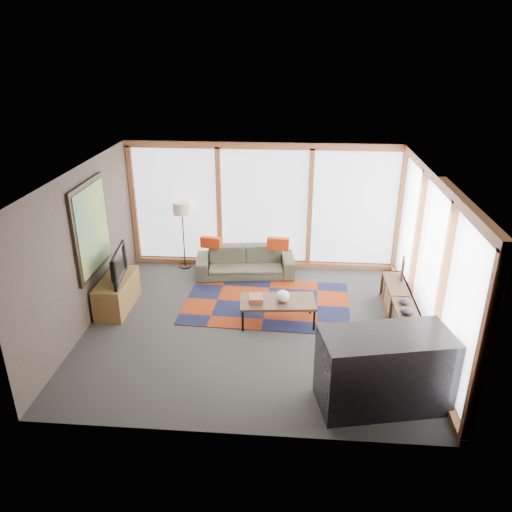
# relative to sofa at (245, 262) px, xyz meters

# --- Properties ---
(ground) EXTENTS (5.50, 5.50, 0.00)m
(ground) POSITION_rel_sofa_xyz_m (0.34, -1.95, -0.28)
(ground) COLOR #2F2E2C
(ground) RESTS_ON ground
(room_envelope) EXTENTS (5.52, 5.02, 2.62)m
(room_envelope) POSITION_rel_sofa_xyz_m (0.84, -1.39, 1.26)
(room_envelope) COLOR #42342F
(room_envelope) RESTS_ON ground
(rug) EXTENTS (3.02, 2.01, 0.01)m
(rug) POSITION_rel_sofa_xyz_m (0.51, -1.15, -0.28)
(rug) COLOR maroon
(rug) RESTS_ON ground
(sofa) EXTENTS (2.02, 0.99, 0.57)m
(sofa) POSITION_rel_sofa_xyz_m (0.00, 0.00, 0.00)
(sofa) COLOR #373729
(sofa) RESTS_ON ground
(pillow_left) EXTENTS (0.42, 0.18, 0.22)m
(pillow_left) POSITION_rel_sofa_xyz_m (-0.69, 0.02, 0.39)
(pillow_left) COLOR #B32E0D
(pillow_left) RESTS_ON sofa
(pillow_right) EXTENTS (0.44, 0.17, 0.24)m
(pillow_right) POSITION_rel_sofa_xyz_m (0.65, 0.05, 0.40)
(pillow_right) COLOR #B32E0D
(pillow_right) RESTS_ON sofa
(floor_lamp) EXTENTS (0.36, 0.36, 1.42)m
(floor_lamp) POSITION_rel_sofa_xyz_m (-1.30, 0.29, 0.43)
(floor_lamp) COLOR #302017
(floor_lamp) RESTS_ON ground
(coffee_table) EXTENTS (1.30, 0.74, 0.41)m
(coffee_table) POSITION_rel_sofa_xyz_m (0.73, -1.80, -0.08)
(coffee_table) COLOR #352415
(coffee_table) RESTS_ON ground
(book_stack) EXTENTS (0.25, 0.30, 0.09)m
(book_stack) POSITION_rel_sofa_xyz_m (0.36, -1.85, 0.18)
(book_stack) COLOR #984A36
(book_stack) RESTS_ON coffee_table
(vase) EXTENTS (0.27, 0.27, 0.20)m
(vase) POSITION_rel_sofa_xyz_m (0.81, -1.83, 0.23)
(vase) COLOR silver
(vase) RESTS_ON coffee_table
(bookshelf) EXTENTS (0.37, 2.01, 0.50)m
(bookshelf) POSITION_rel_sofa_xyz_m (2.77, -1.66, -0.03)
(bookshelf) COLOR #352415
(bookshelf) RESTS_ON ground
(bowl_a) EXTENTS (0.24, 0.24, 0.10)m
(bowl_a) POSITION_rel_sofa_xyz_m (2.74, -2.23, 0.27)
(bowl_a) COLOR black
(bowl_a) RESTS_ON bookshelf
(bowl_b) EXTENTS (0.20, 0.20, 0.09)m
(bowl_b) POSITION_rel_sofa_xyz_m (2.75, -1.90, 0.26)
(bowl_b) COLOR black
(bowl_b) RESTS_ON bookshelf
(shelf_picture) EXTENTS (0.09, 0.29, 0.38)m
(shelf_picture) POSITION_rel_sofa_xyz_m (2.89, -0.95, 0.41)
(shelf_picture) COLOR black
(shelf_picture) RESTS_ON bookshelf
(tv_console) EXTENTS (0.48, 1.15, 0.57)m
(tv_console) POSITION_rel_sofa_xyz_m (-2.12, -1.52, 0.00)
(tv_console) COLOR brown
(tv_console) RESTS_ON ground
(television) EXTENTS (0.26, 0.97, 0.55)m
(television) POSITION_rel_sofa_xyz_m (-2.10, -1.56, 0.57)
(television) COLOR black
(television) RESTS_ON tv_console
(bar_counter) EXTENTS (1.76, 1.09, 1.04)m
(bar_counter) POSITION_rel_sofa_xyz_m (2.16, -3.73, 0.24)
(bar_counter) COLOR black
(bar_counter) RESTS_ON ground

